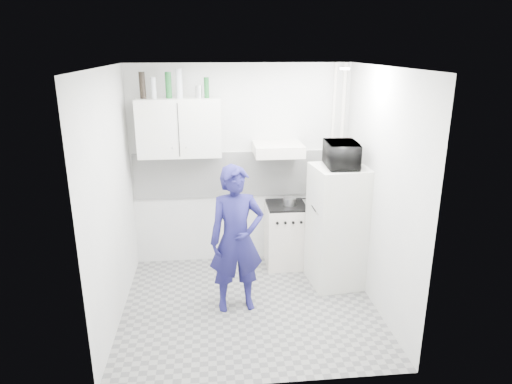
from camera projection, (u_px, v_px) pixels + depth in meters
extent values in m
plane|color=gray|center=(250.00, 306.00, 5.13)|extent=(2.80, 2.80, 0.00)
plane|color=white|center=(249.00, 67.00, 4.34)|extent=(2.80, 2.80, 0.00)
plane|color=silver|center=(241.00, 166.00, 5.92)|extent=(2.80, 0.00, 2.80)
plane|color=silver|center=(111.00, 201.00, 4.60)|extent=(0.00, 2.60, 2.60)
plane|color=silver|center=(380.00, 192.00, 4.87)|extent=(0.00, 2.60, 2.60)
imported|color=#1A1852|center=(237.00, 240.00, 4.88)|extent=(0.63, 0.45, 1.63)
cube|color=silver|center=(285.00, 236.00, 6.01)|extent=(0.51, 0.51, 0.82)
cube|color=silver|center=(338.00, 226.00, 5.45)|extent=(0.67, 0.67, 1.47)
cube|color=black|center=(286.00, 205.00, 5.88)|extent=(0.49, 0.49, 0.03)
cylinder|color=silver|center=(289.00, 201.00, 5.85)|extent=(0.16, 0.16, 0.09)
imported|color=black|center=(342.00, 155.00, 5.18)|extent=(0.53, 0.38, 0.29)
cylinder|color=black|center=(142.00, 85.00, 5.32)|extent=(0.07, 0.07, 0.31)
cylinder|color=#B2B7BC|center=(153.00, 88.00, 5.34)|extent=(0.06, 0.06, 0.24)
cylinder|color=#144C1E|center=(168.00, 85.00, 5.35)|extent=(0.07, 0.07, 0.30)
cylinder|color=#B2B7BC|center=(179.00, 84.00, 5.35)|extent=(0.08, 0.08, 0.34)
cylinder|color=silver|center=(199.00, 92.00, 5.41)|extent=(0.08, 0.08, 0.15)
cylinder|color=#144C1E|center=(207.00, 88.00, 5.40)|extent=(0.06, 0.06, 0.24)
cube|color=silver|center=(179.00, 128.00, 5.51)|extent=(1.00, 0.35, 0.70)
cube|color=silver|center=(278.00, 149.00, 5.64)|extent=(0.60, 0.50, 0.14)
cube|color=white|center=(241.00, 174.00, 5.93)|extent=(2.74, 0.03, 0.60)
cylinder|color=silver|center=(340.00, 165.00, 5.97)|extent=(0.05, 0.05, 2.60)
cylinder|color=silver|center=(331.00, 166.00, 5.96)|extent=(0.04, 0.04, 2.60)
cylinder|color=white|center=(345.00, 69.00, 4.63)|extent=(0.10, 0.10, 0.02)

